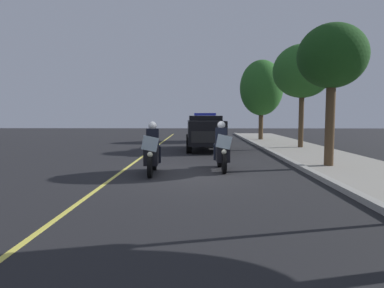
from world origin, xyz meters
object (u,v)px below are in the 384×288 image
(police_motorcycle_lead_right, at_px, (222,150))
(tree_behind_suv, at_px, (261,88))
(tree_far_back, at_px, (302,71))
(police_motorcycle_lead_left, at_px, (152,153))
(police_suv, at_px, (205,131))
(tree_mid_block, at_px, (332,57))

(police_motorcycle_lead_right, xyz_separation_m, tree_behind_suv, (-14.18, 3.90, 3.28))
(tree_behind_suv, bearing_deg, tree_far_back, 9.97)
(police_motorcycle_lead_left, relative_size, police_suv, 0.43)
(police_suv, xyz_separation_m, tree_behind_suv, (-7.18, 4.37, 2.91))
(police_motorcycle_lead_left, distance_m, tree_far_back, 11.88)
(police_motorcycle_lead_left, relative_size, police_motorcycle_lead_right, 1.00)
(police_motorcycle_lead_left, relative_size, tree_mid_block, 0.42)
(police_motorcycle_lead_right, distance_m, tree_behind_suv, 15.07)
(police_suv, xyz_separation_m, tree_far_back, (-0.74, 5.50, 3.33))
(tree_behind_suv, bearing_deg, police_motorcycle_lead_right, -15.39)
(police_motorcycle_lead_left, height_order, tree_mid_block, tree_mid_block)
(police_motorcycle_lead_right, relative_size, tree_mid_block, 0.42)
(tree_mid_block, bearing_deg, police_motorcycle_lead_left, -78.14)
(tree_mid_block, relative_size, tree_behind_suv, 0.85)
(police_motorcycle_lead_right, relative_size, tree_behind_suv, 0.36)
(police_suv, relative_size, tree_far_back, 0.85)
(police_motorcycle_lead_left, relative_size, tree_behind_suv, 0.36)
(tree_mid_block, bearing_deg, police_motorcycle_lead_right, -82.48)
(tree_mid_block, bearing_deg, tree_far_back, 171.33)
(tree_far_back, bearing_deg, tree_behind_suv, -170.03)
(police_motorcycle_lead_left, bearing_deg, tree_behind_suv, 157.39)
(police_suv, bearing_deg, police_motorcycle_lead_right, 3.79)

